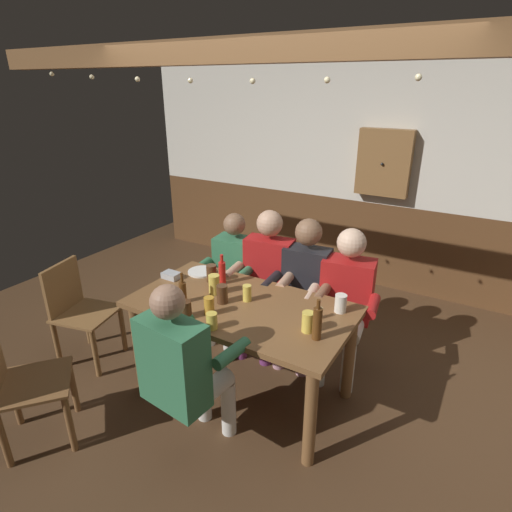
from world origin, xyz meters
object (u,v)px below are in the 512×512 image
Objects in this scene: chair_empty_near_right at (78,309)px; chair_empty_near_left at (19,382)px; pint_glass_5 at (214,284)px; pint_glass_7 at (341,303)px; bottle_0 at (317,323)px; wall_dart_cabinet at (384,163)px; plate_0 at (202,272)px; pint_glass_1 at (222,294)px; pint_glass_3 at (209,306)px; person_2 at (303,285)px; bottle_2 at (183,292)px; pint_glass_2 at (212,321)px; pint_glass_0 at (211,273)px; person_3 at (345,296)px; condiment_caddy at (171,275)px; bottle_1 at (222,272)px; person_0 at (231,271)px; person_1 at (266,275)px; dining_table at (242,318)px; pint_glass_8 at (186,309)px; person_4 at (182,365)px; pint_glass_6 at (308,322)px; table_candle at (320,313)px; pint_glass_4 at (247,293)px.

chair_empty_near_right and chair_empty_near_left have the same top height.
pint_glass_5 is 0.94m from pint_glass_7.
bottle_0 is 0.39× the size of wall_dart_cabinet.
pint_glass_1 is (0.45, -0.34, 0.06)m from plate_0.
pint_glass_1 is at bearing 96.08° from pint_glass_3.
plate_0 is 1.71× the size of pint_glass_1.
plate_0 is 0.70m from pint_glass_3.
bottle_2 is (-0.56, -0.86, 0.17)m from person_2.
bottle_2 is at bearing 155.32° from pint_glass_2.
pint_glass_3 and pint_glass_7 have the same top height.
person_3 is at bearing 26.53° from pint_glass_0.
bottle_1 is (0.41, 0.13, 0.07)m from condiment_caddy.
bottle_0 is (1.60, 1.01, 0.41)m from chair_empty_near_left.
pint_glass_3 is (-0.75, -0.10, -0.05)m from bottle_0.
pint_glass_3 is 0.31m from pint_glass_5.
pint_glass_7 is at bearing -81.07° from wall_dart_cabinet.
person_2 reaches higher than pint_glass_2.
person_0 is at bearing 119.49° from pint_glass_1.
pint_glass_1 is 0.19× the size of wall_dart_cabinet.
bottle_1 is at bearing 104.23° from chair_empty_near_left.
plate_0 is (-0.40, -0.38, 0.09)m from person_1.
pint_glass_2 is at bearing -53.46° from pint_glass_0.
bottle_2 reaches higher than dining_table.
pint_glass_0 reaches higher than pint_glass_7.
person_1 is at bearing 47.16° from condiment_caddy.
condiment_caddy is (0.71, 0.41, 0.33)m from chair_empty_near_right.
condiment_caddy is at bearing 39.41° from person_1.
person_0 reaches higher than pint_glass_8.
bottle_2 is (0.35, -0.26, 0.06)m from condiment_caddy.
pint_glass_2 is 0.16× the size of wall_dart_cabinet.
person_2 is 1.35m from person_4.
person_4 reaches higher than dining_table.
pint_glass_3 is 0.16m from pint_glass_8.
pint_glass_2 is 0.62m from pint_glass_6.
person_2 reaches higher than table_candle.
bottle_1 is (1.12, 0.54, 0.40)m from chair_empty_near_right.
pint_glass_5 reaches higher than pint_glass_8.
table_candle is at bearing 82.61° from person_3.
bottle_0 reaches higher than condiment_caddy.
person_4 reaches higher than table_candle.
pint_glass_8 is (-0.78, -0.45, 0.02)m from table_candle.
chair_empty_near_left is (-0.96, -1.14, -0.18)m from dining_table.
person_4 is (0.18, -1.34, -0.02)m from person_1.
wall_dart_cabinet is at bearing 80.40° from pint_glass_3.
pint_glass_0 is 1.14× the size of pint_glass_4.
pint_glass_5 is (-0.09, -0.63, 0.16)m from person_1.
pint_glass_8 is at bearing 174.88° from pint_glass_2.
person_0 is 8.67× the size of pint_glass_6.
person_1 is 0.64m from pint_glass_4.
person_2 is 0.77m from pint_glass_0.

